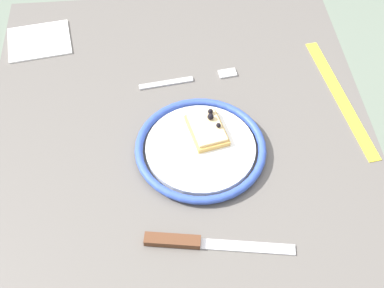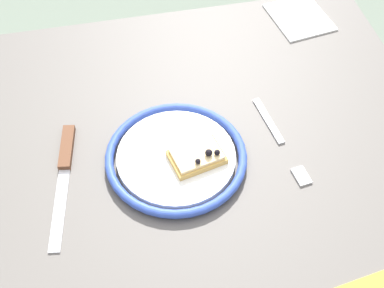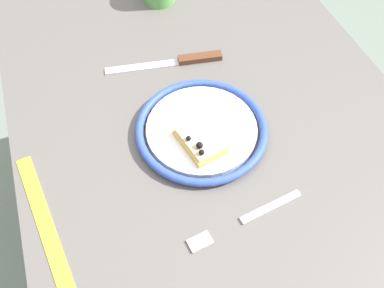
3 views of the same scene
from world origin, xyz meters
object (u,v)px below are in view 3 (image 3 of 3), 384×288
Objects in this scene: dining_table at (209,140)px; fork at (245,219)px; pizza_slice_near at (200,141)px; plate at (202,129)px; measuring_tape at (50,238)px; knife at (184,60)px.

dining_table is 5.04× the size of fork.
plate is at bearing -24.60° from pizza_slice_near.
dining_table is at bearing -72.80° from measuring_tape.
pizza_slice_near reaches higher than fork.
plate reaches higher than measuring_tape.
dining_table is 4.28× the size of plate.
dining_table is at bearing -40.75° from plate.
measuring_tape is (-0.15, 0.32, 0.09)m from dining_table.
knife reaches higher than measuring_tape.
plate reaches higher than fork.
fork is (-0.15, -0.02, -0.02)m from pizza_slice_near.
plate is at bearing 1.38° from fork.
dining_table is 0.14m from pizza_slice_near.
fork reaches higher than measuring_tape.
pizza_slice_near is 0.15m from fork.
knife is 0.43m from measuring_tape.
plate is 0.73× the size of measuring_tape.
fork is at bearing -111.72° from measuring_tape.
measuring_tape is at bearing 132.65° from knife.
fork is (-0.22, 0.03, 0.09)m from dining_table.
knife is 0.37m from fork.
measuring_tape is (-0.11, 0.29, -0.01)m from plate.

